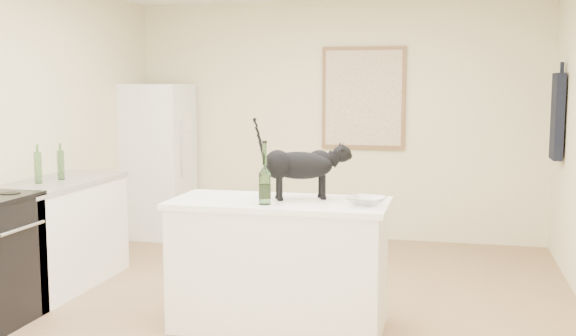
{
  "coord_description": "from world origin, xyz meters",
  "views": [
    {
      "loc": [
        1.25,
        -4.73,
        1.69
      ],
      "look_at": [
        0.15,
        -0.15,
        1.12
      ],
      "focal_mm": 42.89,
      "sensor_mm": 36.0,
      "label": 1
    }
  ],
  "objects_px": {
    "wine_bottle": "(265,177)",
    "glass_bowl": "(366,201)",
    "fridge": "(158,161)",
    "black_cat": "(299,169)"
  },
  "relations": [
    {
      "from": "black_cat",
      "to": "wine_bottle",
      "type": "distance_m",
      "value": 0.31
    },
    {
      "from": "wine_bottle",
      "to": "glass_bowl",
      "type": "xyz_separation_m",
      "value": [
        0.66,
        0.1,
        -0.16
      ]
    },
    {
      "from": "black_cat",
      "to": "wine_bottle",
      "type": "relative_size",
      "value": 1.62
    },
    {
      "from": "fridge",
      "to": "black_cat",
      "type": "bearing_deg",
      "value": -48.67
    },
    {
      "from": "fridge",
      "to": "glass_bowl",
      "type": "xyz_separation_m",
      "value": [
        2.66,
        -2.63,
        0.08
      ]
    },
    {
      "from": "fridge",
      "to": "wine_bottle",
      "type": "bearing_deg",
      "value": -53.82
    },
    {
      "from": "fridge",
      "to": "glass_bowl",
      "type": "relative_size",
      "value": 6.8
    },
    {
      "from": "black_cat",
      "to": "glass_bowl",
      "type": "xyz_separation_m",
      "value": [
        0.49,
        -0.16,
        -0.18
      ]
    },
    {
      "from": "wine_bottle",
      "to": "glass_bowl",
      "type": "distance_m",
      "value": 0.69
    },
    {
      "from": "wine_bottle",
      "to": "black_cat",
      "type": "bearing_deg",
      "value": 55.33
    }
  ]
}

